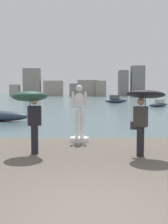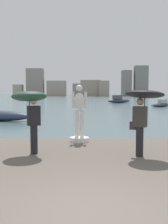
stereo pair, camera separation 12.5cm
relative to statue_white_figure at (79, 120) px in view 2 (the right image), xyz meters
The scene contains 8 objects.
ground_plane 33.64m from the statue_white_figure, 89.70° to the left, with size 400.00×400.00×0.00m, color #4C666B.
pier 4.36m from the statue_white_figure, 87.62° to the right, with size 7.42×10.31×0.40m, color #60564C.
statue_white_figure is the anchor object (origin of this frame).
onlooker_left 2.68m from the statue_white_figure, 125.26° to the right, with size 1.39×1.40×1.97m.
onlooker_right 3.22m from the statue_white_figure, 53.22° to the right, with size 1.56×1.57×2.00m.
boat_mid 33.66m from the statue_white_figure, 68.90° to the left, with size 4.45×4.33×1.12m.
boat_far 45.74m from the statue_white_figure, 80.47° to the left, with size 5.10×3.27×1.55m.
distant_skyline 121.31m from the statue_white_figure, 89.49° to the left, with size 61.84×11.71×13.98m.
Camera 2 is at (-0.14, -4.41, 2.33)m, focal length 45.75 mm.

